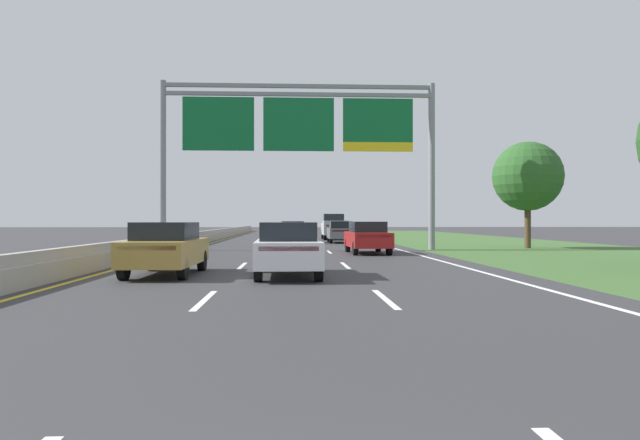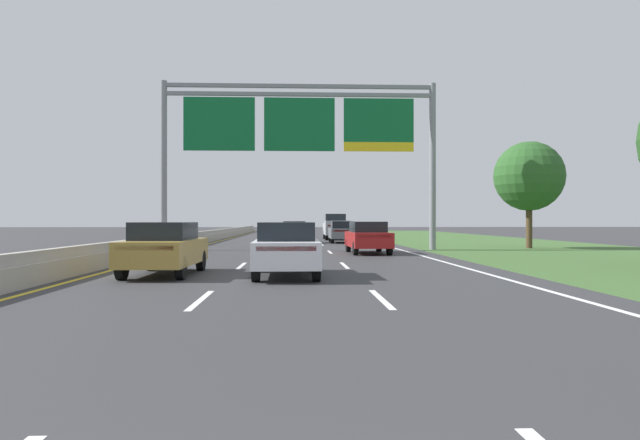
{
  "view_description": "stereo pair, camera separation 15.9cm",
  "coord_description": "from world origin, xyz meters",
  "views": [
    {
      "loc": [
        -0.08,
        -1.45,
        1.62
      ],
      "look_at": [
        1.15,
        23.84,
        1.65
      ],
      "focal_mm": 32.73,
      "sensor_mm": 36.0,
      "label": 1
    },
    {
      "loc": [
        0.08,
        -1.45,
        1.62
      ],
      "look_at": [
        1.15,
        23.84,
        1.65
      ],
      "focal_mm": 32.73,
      "sensor_mm": 36.0,
      "label": 2
    }
  ],
  "objects": [
    {
      "name": "car_darkgreen_centre_lane_sedan",
      "position": [
        -0.02,
        41.0,
        0.82
      ],
      "size": [
        1.92,
        4.44,
        1.57
      ],
      "rotation": [
        0.0,
        0.0,
        1.59
      ],
      "color": "#193D23",
      "rests_on": "ground"
    },
    {
      "name": "lane_striping",
      "position": [
        0.0,
        34.54,
        0.0
      ],
      "size": [
        11.96,
        106.0,
        0.01
      ],
      "color": "white",
      "rests_on": "ground"
    },
    {
      "name": "roadside_tree_mid",
      "position": [
        13.64,
        31.79,
        4.19
      ],
      "size": [
        4.03,
        4.03,
        6.22
      ],
      "color": "#4C3823",
      "rests_on": "ground"
    },
    {
      "name": "overhead_sign_gantry",
      "position": [
        0.3,
        30.3,
        6.51
      ],
      "size": [
        15.06,
        0.42,
        9.2
      ],
      "color": "gray",
      "rests_on": "ground"
    },
    {
      "name": "median_barrier_concrete",
      "position": [
        -6.6,
        35.0,
        0.35
      ],
      "size": [
        0.6,
        110.0,
        0.85
      ],
      "color": "#A8A399",
      "rests_on": "ground"
    },
    {
      "name": "car_red_right_lane_sedan",
      "position": [
        3.65,
        27.13,
        0.82
      ],
      "size": [
        1.93,
        4.44,
        1.57
      ],
      "rotation": [
        0.0,
        0.0,
        1.59
      ],
      "color": "maroon",
      "rests_on": "ground"
    },
    {
      "name": "car_grey_right_lane_sedan",
      "position": [
        3.51,
        41.11,
        0.82
      ],
      "size": [
        1.86,
        4.42,
        1.57
      ],
      "rotation": [
        0.0,
        0.0,
        1.56
      ],
      "color": "slate",
      "rests_on": "ground"
    },
    {
      "name": "pickup_truck_silver",
      "position": [
        3.54,
        48.39,
        1.07
      ],
      "size": [
        2.03,
        5.41,
        2.2
      ],
      "rotation": [
        0.0,
        0.0,
        1.57
      ],
      "color": "#B2B5BA",
      "rests_on": "ground"
    },
    {
      "name": "car_gold_left_lane_sedan",
      "position": [
        -3.81,
        16.05,
        0.82
      ],
      "size": [
        1.91,
        4.44,
        1.57
      ],
      "rotation": [
        0.0,
        0.0,
        1.55
      ],
      "color": "#A38438",
      "rests_on": "ground"
    },
    {
      "name": "grass_verge_right",
      "position": [
        13.95,
        35.0,
        0.01
      ],
      "size": [
        14.0,
        110.0,
        0.02
      ],
      "primitive_type": "cube",
      "color": "#3D602D",
      "rests_on": "ground"
    },
    {
      "name": "ground_plane",
      "position": [
        0.0,
        35.0,
        0.0
      ],
      "size": [
        220.0,
        220.0,
        0.0
      ],
      "primitive_type": "plane",
      "color": "#333335"
    },
    {
      "name": "car_white_centre_lane_sedan",
      "position": [
        -0.19,
        15.49,
        0.82
      ],
      "size": [
        1.9,
        4.43,
        1.57
      ],
      "rotation": [
        0.0,
        0.0,
        1.59
      ],
      "color": "silver",
      "rests_on": "ground"
    }
  ]
}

